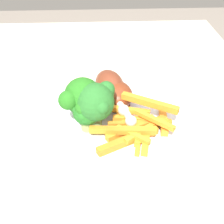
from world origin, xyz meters
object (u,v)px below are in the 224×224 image
at_px(broccoli_floret_front, 81,99).
at_px(broccoli_floret_middle, 96,102).
at_px(broccoli_floret_back, 86,112).
at_px(chicken_drumstick_near, 110,87).
at_px(carrot_fries_pile, 137,126).
at_px(chicken_drumstick_far, 117,96).
at_px(dining_table, 88,174).
at_px(dinner_plate, 112,124).
at_px(fork, 0,61).

height_order(broccoli_floret_front, broccoli_floret_middle, same).
relative_size(broccoli_floret_back, chicken_drumstick_near, 0.45).
relative_size(broccoli_floret_back, carrot_fries_pile, 0.40).
relative_size(broccoli_floret_middle, chicken_drumstick_far, 0.66).
bearing_deg(carrot_fries_pile, dining_table, -108.32).
relative_size(dinner_plate, carrot_fries_pile, 1.95).
bearing_deg(broccoli_floret_middle, chicken_drumstick_near, 163.78).
distance_m(broccoli_floret_middle, chicken_drumstick_far, 0.08).
relative_size(broccoli_floret_middle, carrot_fries_pile, 0.57).
height_order(dinner_plate, broccoli_floret_middle, broccoli_floret_middle).
bearing_deg(broccoli_floret_front, broccoli_floret_back, 25.66).
height_order(broccoli_floret_front, fork, broccoli_floret_front).
bearing_deg(carrot_fries_pile, chicken_drumstick_near, -158.50).
bearing_deg(broccoli_floret_middle, broccoli_floret_back, -79.14).
bearing_deg(dining_table, broccoli_floret_back, 10.87).
relative_size(broccoli_floret_front, chicken_drumstick_near, 0.64).
bearing_deg(chicken_drumstick_near, chicken_drumstick_far, 23.32).
height_order(broccoli_floret_front, chicken_drumstick_near, broccoli_floret_front).
height_order(broccoli_floret_front, chicken_drumstick_far, broccoli_floret_front).
bearing_deg(fork, broccoli_floret_front, -110.48).
bearing_deg(chicken_drumstick_far, fork, -128.13).
bearing_deg(chicken_drumstick_near, broccoli_floret_middle, -16.22).
distance_m(dining_table, broccoli_floret_middle, 0.19).
xyz_separation_m(broccoli_floret_back, chicken_drumstick_far, (-0.07, 0.05, -0.01)).
bearing_deg(chicken_drumstick_far, broccoli_floret_back, -40.21).
distance_m(chicken_drumstick_far, fork, 0.34).
distance_m(broccoli_floret_front, carrot_fries_pile, 0.10).
bearing_deg(broccoli_floret_back, broccoli_floret_middle, 100.86).
bearing_deg(dinner_plate, dining_table, -90.28).
height_order(chicken_drumstick_near, fork, chicken_drumstick_near).
relative_size(dining_table, chicken_drumstick_far, 8.14).
xyz_separation_m(broccoli_floret_middle, broccoli_floret_back, (0.00, -0.02, -0.02)).
bearing_deg(dining_table, chicken_drumstick_near, 146.76).
distance_m(carrot_fries_pile, fork, 0.41).
relative_size(broccoli_floret_front, broccoli_floret_back, 1.41).
height_order(broccoli_floret_middle, carrot_fries_pile, broccoli_floret_middle).
xyz_separation_m(dining_table, dinner_plate, (0.00, 0.05, 0.13)).
bearing_deg(dinner_plate, fork, -134.97).
bearing_deg(fork, broccoli_floret_back, -111.01).
bearing_deg(broccoli_floret_back, dining_table, -169.13).
relative_size(dinner_plate, chicken_drumstick_near, 2.19).
bearing_deg(broccoli_floret_back, carrot_fries_pile, 83.41).
bearing_deg(dining_table, chicken_drumstick_far, 128.00).
bearing_deg(dinner_plate, chicken_drumstick_near, 179.74).
bearing_deg(dining_table, fork, -140.67).
xyz_separation_m(dining_table, broccoli_floret_back, (0.02, 0.00, 0.17)).
height_order(broccoli_floret_front, broccoli_floret_back, broccoli_floret_front).
bearing_deg(carrot_fries_pile, chicken_drumstick_far, -159.16).
xyz_separation_m(broccoli_floret_front, fork, (-0.26, -0.21, -0.06)).
bearing_deg(chicken_drumstick_near, dining_table, -33.24).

